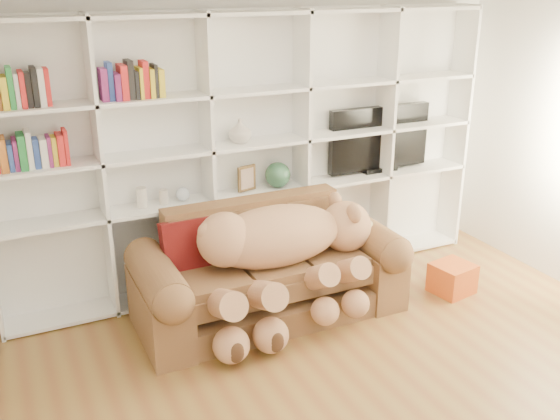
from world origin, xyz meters
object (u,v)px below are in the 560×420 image
teddy_bear (282,251)px  gift_box (452,278)px  sofa (268,275)px  tv (379,139)px

teddy_bear → gift_box: 1.67m
sofa → gift_box: sofa is taller
sofa → tv: tv is taller
sofa → gift_box: (1.63, -0.37, -0.21)m
teddy_bear → tv: tv is taller
teddy_bear → tv: (1.44, 0.85, 0.54)m
tv → gift_box: bearing=-81.7°
gift_box → tv: 1.48m
sofa → tv: 1.82m
gift_box → tv: bearing=98.3°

